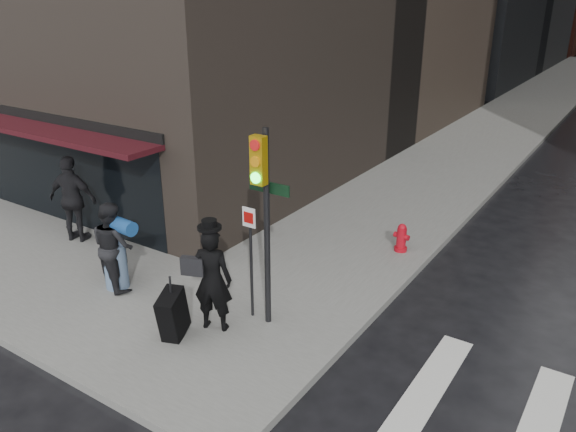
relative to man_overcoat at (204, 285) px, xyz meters
name	(u,v)px	position (x,y,z in m)	size (l,w,h in m)	color
ground	(212,346)	(0.25, -0.18, -1.03)	(140.00, 140.00, 0.00)	black
sidewalk_left	(536,102)	(0.25, 26.82, -0.95)	(4.00, 50.00, 0.15)	slate
storefront	(44,156)	(-6.75, 1.72, 0.80)	(8.40, 1.11, 2.83)	black
man_overcoat	(204,285)	(0.00, 0.00, 0.00)	(1.06, 1.34, 2.09)	black
man_jeans	(113,246)	(-2.50, 0.19, 0.03)	(1.26, 0.93, 1.80)	black
man_greycoat	(73,199)	(-5.08, 1.22, 0.15)	(1.30, 0.84, 2.06)	black
traffic_light	(262,203)	(0.72, 0.73, 1.40)	(0.88, 0.40, 3.52)	black
fire_hydrant	(401,239)	(1.57, 4.88, -0.58)	(0.38, 0.29, 0.66)	#B50B18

